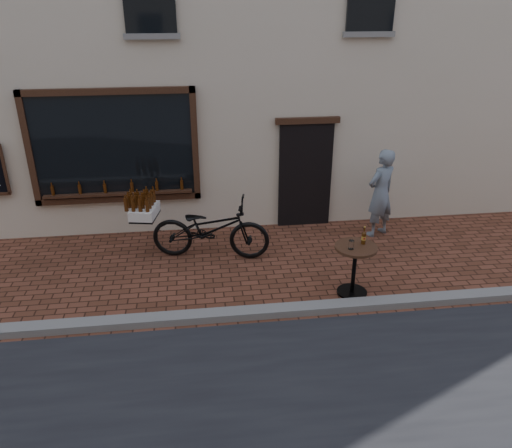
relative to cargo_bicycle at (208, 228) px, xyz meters
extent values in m
plane|color=#4D2719|center=(0.19, -2.23, -0.59)|extent=(90.00, 90.00, 0.00)
cube|color=slate|center=(0.19, -2.03, -0.53)|extent=(90.00, 0.25, 0.12)
cube|color=black|center=(-1.71, 1.22, 1.26)|extent=(3.00, 0.06, 2.00)
cube|color=black|center=(-1.71, 1.20, 2.32)|extent=(3.24, 0.10, 0.12)
cube|color=black|center=(-1.71, 1.20, 0.20)|extent=(3.24, 0.10, 0.12)
cube|color=black|center=(-3.27, 1.20, 1.26)|extent=(0.12, 0.10, 2.24)
cube|color=black|center=(-0.15, 1.20, 1.26)|extent=(0.12, 0.10, 2.24)
cube|color=black|center=(-1.71, 1.15, 0.33)|extent=(2.90, 0.16, 0.05)
cube|color=black|center=(2.09, 1.23, 0.51)|extent=(1.10, 0.10, 2.20)
cube|color=black|center=(2.09, 1.20, 1.67)|extent=(1.30, 0.10, 0.12)
cylinder|color=#3D1C07|center=(-2.96, 1.15, 0.45)|extent=(0.06, 0.06, 0.19)
cylinder|color=#3D1C07|center=(-2.46, 1.15, 0.45)|extent=(0.06, 0.06, 0.19)
cylinder|color=#3D1C07|center=(-1.96, 1.15, 0.45)|extent=(0.06, 0.06, 0.19)
cylinder|color=#3D1C07|center=(-1.46, 1.15, 0.45)|extent=(0.06, 0.06, 0.19)
cylinder|color=#3D1C07|center=(-0.96, 1.15, 0.45)|extent=(0.06, 0.06, 0.19)
cylinder|color=#3D1C07|center=(-0.46, 1.15, 0.45)|extent=(0.06, 0.06, 0.19)
imported|color=black|center=(0.05, -0.01, -0.01)|extent=(2.30, 1.18, 1.15)
cube|color=black|center=(-1.14, 0.23, 0.20)|extent=(0.55, 0.69, 0.04)
cube|color=silver|center=(-1.14, 0.23, 0.31)|extent=(0.55, 0.71, 0.18)
cylinder|color=#3D1C07|center=(-1.06, -0.02, 0.52)|extent=(0.07, 0.07, 0.24)
cylinder|color=#3D1C07|center=(-1.19, 0.00, 0.52)|extent=(0.07, 0.07, 0.24)
cylinder|color=#3D1C07|center=(-1.31, 0.03, 0.52)|extent=(0.07, 0.07, 0.24)
cylinder|color=#3D1C07|center=(-1.44, 0.05, 0.52)|extent=(0.07, 0.07, 0.24)
cylinder|color=#3D1C07|center=(-1.03, 0.13, 0.52)|extent=(0.07, 0.07, 0.24)
cylinder|color=#3D1C07|center=(-1.16, 0.15, 0.52)|extent=(0.07, 0.07, 0.24)
cylinder|color=#3D1C07|center=(-1.28, 0.18, 0.52)|extent=(0.07, 0.07, 0.24)
cylinder|color=#3D1C07|center=(-1.41, 0.20, 0.52)|extent=(0.07, 0.07, 0.24)
cylinder|color=#3D1C07|center=(-1.00, 0.28, 0.52)|extent=(0.07, 0.07, 0.24)
cylinder|color=#3D1C07|center=(-1.13, 0.30, 0.52)|extent=(0.07, 0.07, 0.24)
cylinder|color=#3D1C07|center=(-1.25, 0.33, 0.52)|extent=(0.07, 0.07, 0.24)
cylinder|color=#3D1C07|center=(-1.38, 0.35, 0.52)|extent=(0.07, 0.07, 0.24)
cylinder|color=#3D1C07|center=(-0.97, 0.43, 0.52)|extent=(0.07, 0.07, 0.24)
cylinder|color=#3D1C07|center=(-1.10, 0.45, 0.52)|extent=(0.07, 0.07, 0.24)
cylinder|color=black|center=(2.31, -1.59, -0.57)|extent=(0.50, 0.50, 0.03)
cylinder|color=black|center=(2.31, -1.59, -0.16)|extent=(0.07, 0.07, 0.79)
cylinder|color=black|center=(2.31, -1.59, 0.26)|extent=(0.68, 0.68, 0.05)
cylinder|color=gold|center=(2.44, -1.52, 0.39)|extent=(0.07, 0.07, 0.07)
cylinder|color=white|center=(2.19, -1.67, 0.36)|extent=(0.09, 0.09, 0.15)
imported|color=slate|center=(3.49, 0.53, 0.32)|extent=(0.79, 0.69, 1.81)
camera|label=1|loc=(-0.18, -8.40, 3.93)|focal=35.00mm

